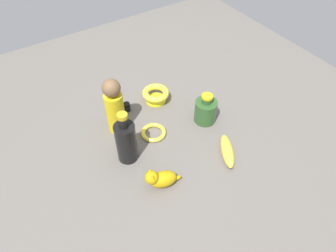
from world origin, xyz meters
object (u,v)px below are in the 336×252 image
bowl (156,94)px  bangle (154,132)px  banana (227,151)px  person_figure_adult (114,107)px  bottle_tall (126,141)px  bottle_short (206,110)px  cat_figurine (161,178)px  nail_polish_jar (127,107)px

bowl → bangle: bearing=-124.0°
banana → person_figure_adult: person_figure_adult is taller
bottle_tall → bottle_short: bearing=0.1°
bottle_short → cat_figurine: size_ratio=1.06×
bangle → person_figure_adult: bearing=134.8°
bowl → cat_figurine: cat_figurine is taller
bowl → person_figure_adult: (-0.23, -0.06, 0.09)m
cat_figurine → nail_polish_jar: bearing=79.1°
nail_polish_jar → person_figure_adult: bearing=-137.0°
bottle_short → cat_figurine: 0.38m
nail_polish_jar → person_figure_adult: 0.16m
bottle_short → banana: 0.21m
banana → person_figure_adult: (-0.30, 0.36, 0.10)m
banana → cat_figurine: bearing=-64.4°
banana → nail_polish_jar: bearing=-124.1°
bangle → nail_polish_jar: (-0.03, 0.19, 0.01)m
bowl → person_figure_adult: person_figure_adult is taller
bottle_short → cat_figurine: bottle_short is taller
bottle_tall → person_figure_adult: bearing=77.6°
bottle_short → nail_polish_jar: size_ratio=3.47×
cat_figurine → banana: bearing=-4.5°
nail_polish_jar → bottle_short: bearing=-42.8°
nail_polish_jar → person_figure_adult: person_figure_adult is taller
bangle → banana: banana is taller
bottle_short → bangle: bearing=167.9°
bowl → person_figure_adult: 0.25m
bowl → cat_figurine: bearing=-119.2°
nail_polish_jar → bowl: bearing=-6.4°
bottle_tall → cat_figurine: bearing=-77.5°
bangle → bottle_short: (0.23, -0.05, 0.05)m
bottle_short → bottle_tall: bottle_tall is taller
cat_figurine → bottle_tall: size_ratio=0.56×
bowl → banana: bearing=-80.8°
nail_polish_jar → bottle_tall: bottle_tall is taller
bangle → person_figure_adult: person_figure_adult is taller
nail_polish_jar → cat_figurine: size_ratio=0.31×
nail_polish_jar → banana: 0.49m
bowl → bottle_tall: bottle_tall is taller
bangle → person_figure_adult: size_ratio=0.41×
bowl → banana: bowl is taller
cat_figurine → bowl: bearing=60.8°
bangle → banana: (0.19, -0.25, 0.01)m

